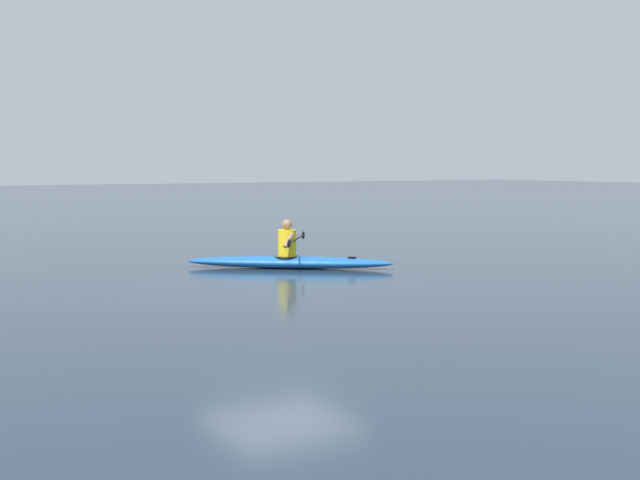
# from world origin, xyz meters

# --- Properties ---
(ground_plane) EXTENTS (160.00, 160.00, 0.00)m
(ground_plane) POSITION_xyz_m (0.00, 0.00, 0.00)
(ground_plane) COLOR #1E2D3D
(kayak) EXTENTS (3.77, 3.17, 0.26)m
(kayak) POSITION_xyz_m (-1.53, -2.38, 0.13)
(kayak) COLOR #1959A5
(kayak) RESTS_ON ground
(kayaker) EXTENTS (1.55, 1.93, 0.77)m
(kayaker) POSITION_xyz_m (-1.51, -2.40, 0.58)
(kayaker) COLOR yellow
(kayaker) RESTS_ON kayak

